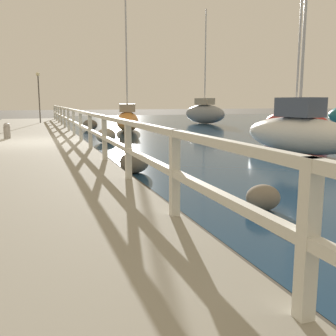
{
  "coord_description": "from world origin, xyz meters",
  "views": [
    {
      "loc": [
        0.27,
        -13.4,
        1.61
      ],
      "look_at": [
        3.69,
        -3.4,
        -0.2
      ],
      "focal_mm": 42.0,
      "sensor_mm": 36.0,
      "label": 1
    }
  ],
  "objects_px": {
    "sailboat_white": "(299,132)",
    "sailboat_red": "(295,121)",
    "sailboat_orange": "(127,120)",
    "mooring_bollard": "(7,131)",
    "dock_lamp": "(39,88)",
    "sailboat_gray": "(204,113)"
  },
  "relations": [
    {
      "from": "mooring_bollard",
      "to": "sailboat_gray",
      "type": "xyz_separation_m",
      "value": [
        12.52,
        10.98,
        0.2
      ]
    },
    {
      "from": "dock_lamp",
      "to": "sailboat_orange",
      "type": "height_order",
      "value": "sailboat_orange"
    },
    {
      "from": "dock_lamp",
      "to": "sailboat_red",
      "type": "bearing_deg",
      "value": -44.01
    },
    {
      "from": "sailboat_gray",
      "to": "sailboat_red",
      "type": "height_order",
      "value": "sailboat_gray"
    },
    {
      "from": "dock_lamp",
      "to": "sailboat_gray",
      "type": "height_order",
      "value": "sailboat_gray"
    },
    {
      "from": "sailboat_red",
      "to": "dock_lamp",
      "type": "bearing_deg",
      "value": 123.75
    },
    {
      "from": "sailboat_white",
      "to": "sailboat_red",
      "type": "bearing_deg",
      "value": 43.85
    },
    {
      "from": "sailboat_orange",
      "to": "sailboat_gray",
      "type": "distance_m",
      "value": 8.44
    },
    {
      "from": "sailboat_orange",
      "to": "dock_lamp",
      "type": "bearing_deg",
      "value": 149.14
    },
    {
      "from": "sailboat_orange",
      "to": "sailboat_white",
      "type": "xyz_separation_m",
      "value": [
        2.88,
        -10.78,
        0.07
      ]
    },
    {
      "from": "sailboat_white",
      "to": "dock_lamp",
      "type": "bearing_deg",
      "value": 105.42
    },
    {
      "from": "sailboat_white",
      "to": "sailboat_gray",
      "type": "bearing_deg",
      "value": 65.54
    },
    {
      "from": "dock_lamp",
      "to": "sailboat_red",
      "type": "xyz_separation_m",
      "value": [
        10.66,
        -10.3,
        -1.68
      ]
    },
    {
      "from": "sailboat_orange",
      "to": "sailboat_red",
      "type": "distance_m",
      "value": 8.72
    },
    {
      "from": "sailboat_red",
      "to": "sailboat_white",
      "type": "bearing_deg",
      "value": -137.87
    },
    {
      "from": "sailboat_orange",
      "to": "mooring_bollard",
      "type": "bearing_deg",
      "value": -121.07
    },
    {
      "from": "sailboat_orange",
      "to": "sailboat_red",
      "type": "bearing_deg",
      "value": -31.57
    },
    {
      "from": "sailboat_white",
      "to": "sailboat_red",
      "type": "distance_m",
      "value": 5.77
    },
    {
      "from": "dock_lamp",
      "to": "sailboat_white",
      "type": "distance_m",
      "value": 16.76
    },
    {
      "from": "sailboat_orange",
      "to": "sailboat_white",
      "type": "bearing_deg",
      "value": -62.33
    },
    {
      "from": "sailboat_red",
      "to": "mooring_bollard",
      "type": "bearing_deg",
      "value": 167.2
    },
    {
      "from": "mooring_bollard",
      "to": "sailboat_gray",
      "type": "relative_size",
      "value": 0.07
    }
  ]
}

